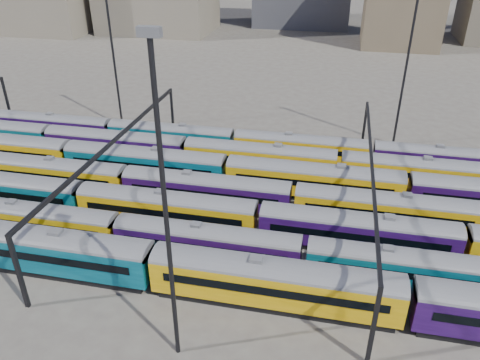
% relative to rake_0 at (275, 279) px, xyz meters
% --- Properties ---
extents(ground, '(500.00, 500.00, 0.00)m').
position_rel_rake_0_xyz_m(ground, '(-1.79, 15.00, -2.96)').
color(ground, '#48423D').
rests_on(ground, ground).
extents(rake_0, '(114.13, 3.34, 5.64)m').
position_rel_rake_0_xyz_m(rake_0, '(0.00, 0.00, 0.00)').
color(rake_0, black).
rests_on(rake_0, ground).
extents(rake_1, '(117.32, 2.86, 4.81)m').
position_rel_rake_0_xyz_m(rake_1, '(-17.45, 5.00, -0.44)').
color(rake_1, black).
rests_on(rake_1, ground).
extents(rake_2, '(104.54, 3.06, 5.16)m').
position_rel_rake_0_xyz_m(rake_2, '(7.29, 10.00, -0.25)').
color(rake_2, black).
rests_on(rake_2, ground).
extents(rake_3, '(146.30, 3.06, 5.15)m').
position_rel_rake_0_xyz_m(rake_3, '(-10.52, 15.00, -0.26)').
color(rake_3, black).
rests_on(rake_3, ground).
extents(rake_4, '(133.66, 3.26, 5.50)m').
position_rel_rake_0_xyz_m(rake_4, '(13.16, 20.00, -0.08)').
color(rake_4, black).
rests_on(rake_4, ground).
extents(rake_5, '(127.32, 3.10, 5.23)m').
position_rel_rake_0_xyz_m(rake_5, '(4.94, 25.00, -0.22)').
color(rake_5, black).
rests_on(rake_5, ground).
extents(rake_6, '(98.46, 2.89, 4.85)m').
position_rel_rake_0_xyz_m(rake_6, '(-20.38, 30.00, -0.42)').
color(rake_6, black).
rests_on(rake_6, ground).
extents(gantry_1, '(0.35, 40.35, 8.03)m').
position_rel_rake_0_xyz_m(gantry_1, '(-21.79, 15.00, 3.83)').
color(gantry_1, black).
rests_on(gantry_1, ground).
extents(gantry_2, '(0.35, 40.35, 8.03)m').
position_rel_rake_0_xyz_m(gantry_2, '(8.21, 15.00, 3.83)').
color(gantry_2, black).
rests_on(gantry_2, ground).
extents(mast_1, '(1.40, 0.50, 25.60)m').
position_rel_rake_0_xyz_m(mast_1, '(-31.79, 37.00, 11.01)').
color(mast_1, black).
rests_on(mast_1, ground).
extents(mast_2, '(1.40, 0.50, 25.60)m').
position_rel_rake_0_xyz_m(mast_2, '(-6.79, -7.00, 11.01)').
color(mast_2, black).
rests_on(mast_2, ground).
extents(mast_3, '(1.40, 0.50, 25.60)m').
position_rel_rake_0_xyz_m(mast_3, '(13.21, 39.00, 11.01)').
color(mast_3, black).
rests_on(mast_3, ground).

